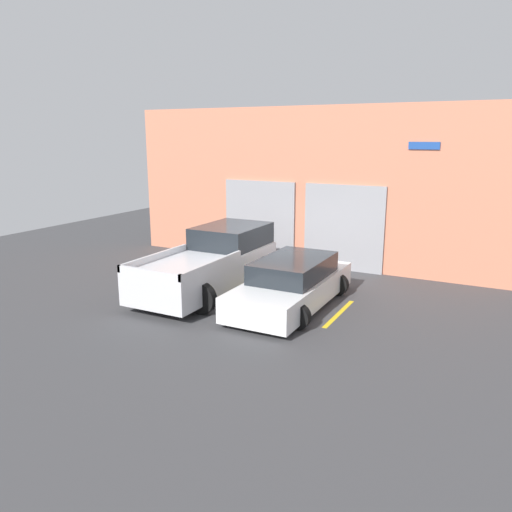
% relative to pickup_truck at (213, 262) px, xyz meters
% --- Properties ---
extents(ground_plane, '(28.00, 28.00, 0.00)m').
position_rel_pickup_truck_xyz_m(ground_plane, '(1.31, 0.88, -0.81)').
color(ground_plane, '#3D3D3F').
extents(shophouse_building, '(13.49, 0.68, 5.34)m').
position_rel_pickup_truck_xyz_m(shophouse_building, '(1.31, 4.17, 1.82)').
color(shophouse_building, '#D17A5B').
rests_on(shophouse_building, ground).
extents(pickup_truck, '(2.51, 5.13, 1.72)m').
position_rel_pickup_truck_xyz_m(pickup_truck, '(0.00, 0.00, 0.00)').
color(pickup_truck, silver).
rests_on(pickup_truck, ground).
extents(sedan_white, '(2.17, 4.64, 1.27)m').
position_rel_pickup_truck_xyz_m(sedan_white, '(2.63, -0.26, -0.22)').
color(sedan_white, white).
rests_on(sedan_white, ground).
extents(parking_stripe_far_left, '(0.12, 2.20, 0.01)m').
position_rel_pickup_truck_xyz_m(parking_stripe_far_left, '(-1.31, -0.30, -0.81)').
color(parking_stripe_far_left, gold).
rests_on(parking_stripe_far_left, ground).
extents(parking_stripe_left, '(0.12, 2.20, 0.01)m').
position_rel_pickup_truck_xyz_m(parking_stripe_left, '(1.31, -0.30, -0.81)').
color(parking_stripe_left, gold).
rests_on(parking_stripe_left, ground).
extents(parking_stripe_centre, '(0.12, 2.20, 0.01)m').
position_rel_pickup_truck_xyz_m(parking_stripe_centre, '(3.94, -0.30, -0.81)').
color(parking_stripe_centre, gold).
rests_on(parking_stripe_centre, ground).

